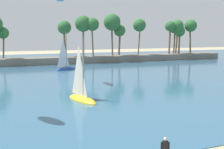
% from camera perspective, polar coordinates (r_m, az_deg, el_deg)
% --- Properties ---
extents(sea, '(220.00, 100.22, 0.06)m').
position_cam_1_polar(sea, '(65.89, -15.36, 1.00)').
color(sea, '#33607F').
rests_on(sea, ground).
extents(palm_headland, '(115.85, 6.40, 13.44)m').
position_cam_1_polar(palm_headland, '(76.89, -10.04, 5.37)').
color(palm_headland, slate).
rests_on(palm_headland, ground).
extents(sailboat_near_shore, '(3.02, 5.81, 8.08)m').
position_cam_1_polar(sailboat_near_shore, '(33.84, -6.05, -3.91)').
color(sailboat_near_shore, yellow).
rests_on(sailboat_near_shore, sea).
extents(sailboat_mid_bay, '(6.01, 4.83, 8.72)m').
position_cam_1_polar(sailboat_mid_bay, '(63.36, -9.27, 1.66)').
color(sailboat_mid_bay, '#234793').
rests_on(sailboat_mid_bay, sea).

